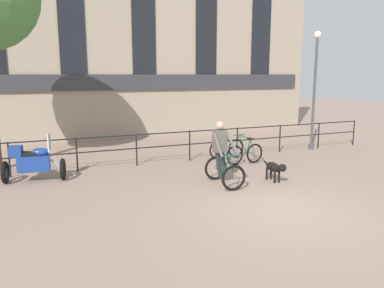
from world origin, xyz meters
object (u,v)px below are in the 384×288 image
(parked_motorcycle, at_px, (33,162))
(parked_bicycle_mid_left, at_px, (245,150))
(cyclist_with_bike, at_px, (222,156))
(dog, at_px, (275,168))
(street_lamp, at_px, (315,85))
(parked_bicycle_near_lamp, at_px, (226,152))

(parked_motorcycle, bearing_deg, parked_bicycle_mid_left, -80.27)
(cyclist_with_bike, bearing_deg, dog, -15.40)
(street_lamp, bearing_deg, parked_motorcycle, -176.06)
(dog, bearing_deg, parked_bicycle_mid_left, 75.76)
(parked_bicycle_mid_left, bearing_deg, street_lamp, -176.55)
(parked_bicycle_near_lamp, distance_m, parked_bicycle_mid_left, 0.75)
(dog, height_order, parked_bicycle_mid_left, parked_bicycle_mid_left)
(cyclist_with_bike, xyz_separation_m, parked_motorcycle, (-4.73, 2.20, -0.20))
(parked_motorcycle, distance_m, parked_bicycle_mid_left, 6.81)
(cyclist_with_bike, xyz_separation_m, parked_bicycle_near_lamp, (1.32, 2.26, -0.41))
(parked_bicycle_mid_left, distance_m, street_lamp, 4.14)
(cyclist_with_bike, bearing_deg, street_lamp, 29.63)
(cyclist_with_bike, distance_m, dog, 1.53)
(cyclist_with_bike, relative_size, dog, 1.65)
(parked_bicycle_near_lamp, bearing_deg, parked_motorcycle, -5.80)
(dog, distance_m, street_lamp, 5.72)
(cyclist_with_bike, height_order, dog, cyclist_with_bike)
(parked_motorcycle, relative_size, parked_bicycle_mid_left, 1.44)
(cyclist_with_bike, relative_size, parked_motorcycle, 1.00)
(cyclist_with_bike, relative_size, parked_bicycle_near_lamp, 1.44)
(cyclist_with_bike, xyz_separation_m, parked_bicycle_mid_left, (2.07, 2.26, -0.41))
(cyclist_with_bike, height_order, parked_bicycle_near_lamp, cyclist_with_bike)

